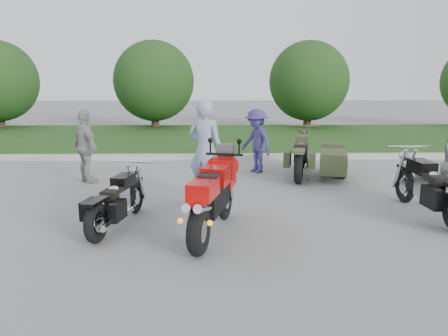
{
  "coord_description": "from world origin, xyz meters",
  "views": [
    {
      "loc": [
        -0.27,
        -6.56,
        2.34
      ],
      "look_at": [
        -0.11,
        0.87,
        0.8
      ],
      "focal_mm": 35.0,
      "sensor_mm": 36.0,
      "label": 1
    }
  ],
  "objects_px": {
    "cruiser_sidecar": "(319,159)",
    "person_back": "(86,147)",
    "cruiser_left": "(116,204)",
    "sportbike_red": "(213,196)",
    "cruiser_right": "(433,191)",
    "person_stripe": "(206,150)",
    "person_denim": "(256,141)"
  },
  "relations": [
    {
      "from": "cruiser_sidecar",
      "to": "person_back",
      "type": "bearing_deg",
      "value": -161.41
    },
    {
      "from": "cruiser_left",
      "to": "cruiser_sidecar",
      "type": "height_order",
      "value": "cruiser_sidecar"
    },
    {
      "from": "sportbike_red",
      "to": "cruiser_sidecar",
      "type": "xyz_separation_m",
      "value": [
        2.52,
        3.9,
        -0.18
      ]
    },
    {
      "from": "sportbike_red",
      "to": "cruiser_sidecar",
      "type": "distance_m",
      "value": 4.65
    },
    {
      "from": "cruiser_left",
      "to": "cruiser_right",
      "type": "relative_size",
      "value": 0.84
    },
    {
      "from": "person_stripe",
      "to": "person_back",
      "type": "relative_size",
      "value": 1.18
    },
    {
      "from": "cruiser_right",
      "to": "person_stripe",
      "type": "xyz_separation_m",
      "value": [
        -3.84,
        1.21,
        0.51
      ]
    },
    {
      "from": "cruiser_sidecar",
      "to": "person_stripe",
      "type": "bearing_deg",
      "value": -130.43
    },
    {
      "from": "cruiser_right",
      "to": "person_stripe",
      "type": "relative_size",
      "value": 1.21
    },
    {
      "from": "person_stripe",
      "to": "person_denim",
      "type": "height_order",
      "value": "person_stripe"
    },
    {
      "from": "cruiser_sidecar",
      "to": "person_back",
      "type": "xyz_separation_m",
      "value": [
        -5.38,
        -0.42,
        0.38
      ]
    },
    {
      "from": "person_stripe",
      "to": "person_denim",
      "type": "distance_m",
      "value": 2.82
    },
    {
      "from": "cruiser_left",
      "to": "person_denim",
      "type": "distance_m",
      "value": 4.91
    },
    {
      "from": "cruiser_sidecar",
      "to": "person_stripe",
      "type": "xyz_separation_m",
      "value": [
        -2.67,
        -1.9,
        0.54
      ]
    },
    {
      "from": "cruiser_right",
      "to": "person_back",
      "type": "distance_m",
      "value": 7.09
    },
    {
      "from": "cruiser_sidecar",
      "to": "person_back",
      "type": "relative_size",
      "value": 1.47
    },
    {
      "from": "person_back",
      "to": "person_denim",
      "type": "bearing_deg",
      "value": -115.5
    },
    {
      "from": "person_denim",
      "to": "person_back",
      "type": "relative_size",
      "value": 0.95
    },
    {
      "from": "person_stripe",
      "to": "cruiser_sidecar",
      "type": "bearing_deg",
      "value": -118.08
    },
    {
      "from": "person_denim",
      "to": "sportbike_red",
      "type": "bearing_deg",
      "value": -46.7
    },
    {
      "from": "cruiser_right",
      "to": "cruiser_sidecar",
      "type": "height_order",
      "value": "cruiser_sidecar"
    },
    {
      "from": "cruiser_left",
      "to": "person_back",
      "type": "xyz_separation_m",
      "value": [
        -1.33,
        3.09,
        0.43
      ]
    },
    {
      "from": "person_back",
      "to": "cruiser_right",
      "type": "bearing_deg",
      "value": -152.84
    },
    {
      "from": "cruiser_sidecar",
      "to": "cruiser_left",
      "type": "bearing_deg",
      "value": -124.95
    },
    {
      "from": "sportbike_red",
      "to": "cruiser_right",
      "type": "distance_m",
      "value": 3.79
    },
    {
      "from": "cruiser_right",
      "to": "person_denim",
      "type": "relative_size",
      "value": 1.51
    },
    {
      "from": "cruiser_sidecar",
      "to": "person_denim",
      "type": "xyz_separation_m",
      "value": [
        -1.45,
        0.64,
        0.35
      ]
    },
    {
      "from": "sportbike_red",
      "to": "person_back",
      "type": "xyz_separation_m",
      "value": [
        -2.85,
        3.48,
        0.2
      ]
    },
    {
      "from": "cruiser_sidecar",
      "to": "person_stripe",
      "type": "height_order",
      "value": "person_stripe"
    },
    {
      "from": "cruiser_left",
      "to": "cruiser_right",
      "type": "height_order",
      "value": "cruiser_right"
    },
    {
      "from": "person_denim",
      "to": "person_back",
      "type": "height_order",
      "value": "person_back"
    },
    {
      "from": "cruiser_right",
      "to": "cruiser_sidecar",
      "type": "relative_size",
      "value": 0.98
    }
  ]
}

